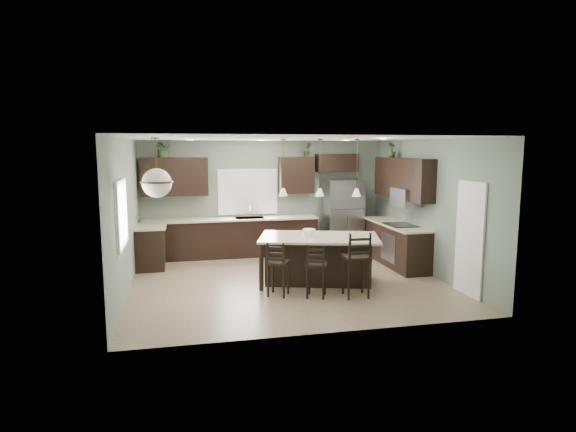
# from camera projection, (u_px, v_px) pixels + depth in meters

# --- Properties ---
(ground) EXTENTS (6.00, 6.00, 0.00)m
(ground) POSITION_uv_depth(u_px,v_px,m) (287.00, 281.00, 9.53)
(ground) COLOR #9E8466
(ground) RESTS_ON ground
(pantry_door) EXTENTS (0.04, 0.82, 2.04)m
(pantry_door) POSITION_uv_depth(u_px,v_px,m) (470.00, 239.00, 8.53)
(pantry_door) COLOR white
(pantry_door) RESTS_ON ground
(window_back) EXTENTS (1.35, 0.02, 1.00)m
(window_back) POSITION_uv_depth(u_px,v_px,m) (248.00, 192.00, 11.87)
(window_back) COLOR white
(window_back) RESTS_ON room_shell
(window_left) EXTENTS (0.02, 1.10, 1.00)m
(window_left) POSITION_uv_depth(u_px,v_px,m) (121.00, 214.00, 7.90)
(window_left) COLOR white
(window_left) RESTS_ON room_shell
(left_return_cabs) EXTENTS (0.60, 0.90, 0.90)m
(left_return_cabs) POSITION_uv_depth(u_px,v_px,m) (151.00, 248.00, 10.53)
(left_return_cabs) COLOR black
(left_return_cabs) RESTS_ON ground
(left_return_countertop) EXTENTS (0.66, 0.96, 0.04)m
(left_return_countertop) POSITION_uv_depth(u_px,v_px,m) (151.00, 227.00, 10.47)
(left_return_countertop) COLOR beige
(left_return_countertop) RESTS_ON left_return_cabs
(back_lower_cabs) EXTENTS (4.20, 0.60, 0.90)m
(back_lower_cabs) POSITION_uv_depth(u_px,v_px,m) (231.00, 238.00, 11.66)
(back_lower_cabs) COLOR black
(back_lower_cabs) RESTS_ON ground
(back_countertop) EXTENTS (4.20, 0.66, 0.04)m
(back_countertop) POSITION_uv_depth(u_px,v_px,m) (231.00, 219.00, 11.57)
(back_countertop) COLOR beige
(back_countertop) RESTS_ON back_lower_cabs
(sink_inset) EXTENTS (0.70, 0.45, 0.01)m
(sink_inset) POSITION_uv_depth(u_px,v_px,m) (250.00, 218.00, 11.66)
(sink_inset) COLOR gray
(sink_inset) RESTS_ON back_countertop
(faucet) EXTENTS (0.02, 0.02, 0.28)m
(faucet) POSITION_uv_depth(u_px,v_px,m) (250.00, 212.00, 11.62)
(faucet) COLOR silver
(faucet) RESTS_ON back_countertop
(back_upper_left) EXTENTS (1.55, 0.34, 0.90)m
(back_upper_left) POSITION_uv_depth(u_px,v_px,m) (174.00, 177.00, 11.29)
(back_upper_left) COLOR black
(back_upper_left) RESTS_ON room_shell
(back_upper_right) EXTENTS (0.85, 0.34, 0.90)m
(back_upper_right) POSITION_uv_depth(u_px,v_px,m) (296.00, 175.00, 11.93)
(back_upper_right) COLOR black
(back_upper_right) RESTS_ON room_shell
(fridge_header) EXTENTS (1.05, 0.34, 0.45)m
(fridge_header) POSITION_uv_depth(u_px,v_px,m) (337.00, 163.00, 12.11)
(fridge_header) COLOR black
(fridge_header) RESTS_ON room_shell
(right_lower_cabs) EXTENTS (0.60, 2.35, 0.90)m
(right_lower_cabs) POSITION_uv_depth(u_px,v_px,m) (395.00, 245.00, 10.90)
(right_lower_cabs) COLOR black
(right_lower_cabs) RESTS_ON ground
(right_countertop) EXTENTS (0.66, 2.35, 0.04)m
(right_countertop) POSITION_uv_depth(u_px,v_px,m) (395.00, 224.00, 10.83)
(right_countertop) COLOR beige
(right_countertop) RESTS_ON right_lower_cabs
(cooktop) EXTENTS (0.58, 0.75, 0.02)m
(cooktop) POSITION_uv_depth(u_px,v_px,m) (401.00, 225.00, 10.56)
(cooktop) COLOR black
(cooktop) RESTS_ON right_countertop
(wall_oven_front) EXTENTS (0.01, 0.72, 0.60)m
(wall_oven_front) POSITION_uv_depth(u_px,v_px,m) (388.00, 248.00, 10.57)
(wall_oven_front) COLOR gray
(wall_oven_front) RESTS_ON right_lower_cabs
(right_upper_cabs) EXTENTS (0.34, 2.35, 0.90)m
(right_upper_cabs) POSITION_uv_depth(u_px,v_px,m) (403.00, 178.00, 10.71)
(right_upper_cabs) COLOR black
(right_upper_cabs) RESTS_ON room_shell
(microwave) EXTENTS (0.40, 0.75, 0.40)m
(microwave) POSITION_uv_depth(u_px,v_px,m) (406.00, 197.00, 10.49)
(microwave) COLOR gray
(microwave) RESTS_ON right_upper_cabs
(refrigerator) EXTENTS (0.90, 0.74, 1.85)m
(refrigerator) POSITION_uv_depth(u_px,v_px,m) (343.00, 216.00, 12.02)
(refrigerator) COLOR gray
(refrigerator) RESTS_ON ground
(kitchen_island) EXTENTS (2.54, 1.87, 0.92)m
(kitchen_island) POSITION_uv_depth(u_px,v_px,m) (319.00, 260.00, 9.36)
(kitchen_island) COLOR black
(kitchen_island) RESTS_ON ground
(serving_dish) EXTENTS (0.24, 0.24, 0.14)m
(serving_dish) POSITION_uv_depth(u_px,v_px,m) (309.00, 233.00, 9.30)
(serving_dish) COLOR white
(serving_dish) RESTS_ON kitchen_island
(bar_stool_left) EXTENTS (0.50, 0.50, 0.99)m
(bar_stool_left) POSITION_uv_depth(u_px,v_px,m) (278.00, 268.00, 8.54)
(bar_stool_left) COLOR black
(bar_stool_left) RESTS_ON ground
(bar_stool_center) EXTENTS (0.47, 0.47, 0.97)m
(bar_stool_center) POSITION_uv_depth(u_px,v_px,m) (316.00, 270.00, 8.46)
(bar_stool_center) COLOR black
(bar_stool_center) RESTS_ON ground
(bar_stool_right) EXTENTS (0.46, 0.46, 1.18)m
(bar_stool_right) POSITION_uv_depth(u_px,v_px,m) (356.00, 264.00, 8.46)
(bar_stool_right) COLOR black
(bar_stool_right) RESTS_ON ground
(pendant_left) EXTENTS (0.17, 0.17, 1.10)m
(pendant_left) POSITION_uv_depth(u_px,v_px,m) (283.00, 168.00, 9.16)
(pendant_left) COLOR silver
(pendant_left) RESTS_ON room_shell
(pendant_center) EXTENTS (0.17, 0.17, 1.10)m
(pendant_center) POSITION_uv_depth(u_px,v_px,m) (320.00, 168.00, 9.11)
(pendant_center) COLOR silver
(pendant_center) RESTS_ON room_shell
(pendant_right) EXTENTS (0.17, 0.17, 1.10)m
(pendant_right) POSITION_uv_depth(u_px,v_px,m) (357.00, 168.00, 9.07)
(pendant_right) COLOR white
(pendant_right) RESTS_ON room_shell
(chandelier) EXTENTS (0.52, 0.52, 0.99)m
(chandelier) POSITION_uv_depth(u_px,v_px,m) (156.00, 168.00, 7.85)
(chandelier) COLOR beige
(chandelier) RESTS_ON room_shell
(plant_back_left) EXTENTS (0.49, 0.45, 0.44)m
(plant_back_left) POSITION_uv_depth(u_px,v_px,m) (164.00, 148.00, 11.12)
(plant_back_left) COLOR #2F5324
(plant_back_left) RESTS_ON back_upper_left
(plant_back_right) EXTENTS (0.20, 0.17, 0.35)m
(plant_back_right) POSITION_uv_depth(u_px,v_px,m) (307.00, 150.00, 11.87)
(plant_back_right) COLOR #294920
(plant_back_right) RESTS_ON back_upper_right
(plant_right_wall) EXTENTS (0.25, 0.25, 0.34)m
(plant_right_wall) POSITION_uv_depth(u_px,v_px,m) (392.00, 150.00, 11.16)
(plant_right_wall) COLOR #224920
(plant_right_wall) RESTS_ON right_upper_cabs
(room_shell) EXTENTS (6.00, 6.00, 6.00)m
(room_shell) POSITION_uv_depth(u_px,v_px,m) (287.00, 196.00, 9.29)
(room_shell) COLOR slate
(room_shell) RESTS_ON ground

